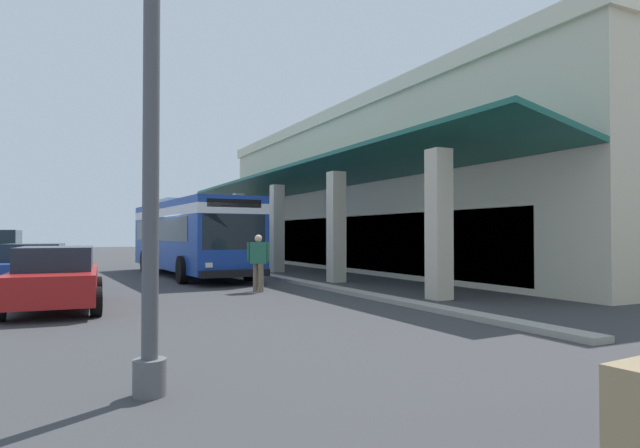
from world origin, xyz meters
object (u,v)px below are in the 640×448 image
at_px(lot_light_pole, 152,43).
at_px(parked_sedan_red, 55,277).
at_px(pedestrian, 258,259).
at_px(potted_palm, 222,251).
at_px(transit_bus, 190,232).
at_px(parked_sedan_blue, 34,266).

bearing_deg(lot_light_pole, parked_sedan_red, -173.37).
relative_size(pedestrian, potted_palm, 0.62).
xyz_separation_m(transit_bus, potted_palm, (-10.02, 4.27, -1.12)).
xyz_separation_m(parked_sedan_red, lot_light_pole, (8.00, 0.93, 3.13)).
bearing_deg(lot_light_pole, potted_palm, 162.55).
relative_size(transit_bus, potted_palm, 4.03).
height_order(parked_sedan_red, pedestrian, pedestrian).
bearing_deg(transit_bus, parked_sedan_blue, -55.94).
xyz_separation_m(pedestrian, potted_palm, (-17.46, 3.82, -0.26)).
height_order(transit_bus, parked_sedan_red, transit_bus).
relative_size(parked_sedan_blue, potted_palm, 1.61).
relative_size(parked_sedan_red, potted_palm, 1.61).
distance_m(transit_bus, potted_palm, 10.95).
bearing_deg(parked_sedan_red, pedestrian, 105.83).
distance_m(parked_sedan_red, pedestrian, 5.83).
bearing_deg(pedestrian, transit_bus, -176.58).
height_order(transit_bus, potted_palm, transit_bus).
bearing_deg(parked_sedan_blue, pedestrian, 60.35).
xyz_separation_m(parked_sedan_blue, potted_palm, (-13.92, 10.03, -0.02)).
distance_m(transit_bus, lot_light_pole, 17.65).
distance_m(parked_sedan_red, lot_light_pole, 8.64).
height_order(parked_sedan_red, lot_light_pole, lot_light_pole).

